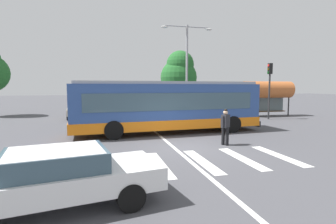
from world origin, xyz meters
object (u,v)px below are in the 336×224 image
at_px(parked_car_champagne, 78,109).
at_px(background_tree_right, 179,74).
at_px(foreground_sedan, 59,175).
at_px(bus_stop_shelter, 267,90).
at_px(twin_arm_street_lamp, 187,60).
at_px(parked_car_white, 111,108).
at_px(pedestrian_crossing_street, 225,125).
at_px(parked_car_charcoal, 140,108).
at_px(parked_car_blue, 193,107).
at_px(traffic_light_far_corner, 270,82).
at_px(city_transit_bus, 168,106).
at_px(parked_car_teal, 167,107).

relative_size(parked_car_champagne, background_tree_right, 0.64).
xyz_separation_m(foreground_sedan, bus_stop_shelter, (15.97, 15.42, 1.65)).
bearing_deg(twin_arm_street_lamp, bus_stop_shelter, -6.51).
xyz_separation_m(foreground_sedan, parked_car_champagne, (-1.06, 18.09, 0.00)).
bearing_deg(foreground_sedan, parked_car_white, 84.44).
relative_size(foreground_sedan, bus_stop_shelter, 0.97).
distance_m(pedestrian_crossing_street, foreground_sedan, 8.27).
relative_size(parked_car_charcoal, background_tree_right, 0.62).
height_order(parked_car_blue, traffic_light_far_corner, traffic_light_far_corner).
relative_size(city_transit_bus, pedestrian_crossing_street, 6.63).
relative_size(parked_car_blue, background_tree_right, 0.63).
bearing_deg(bus_stop_shelter, parked_car_teal, 159.22).
relative_size(twin_arm_street_lamp, background_tree_right, 1.11).
xyz_separation_m(parked_car_teal, traffic_light_far_corner, (7.58, -5.46, 2.40)).
relative_size(parked_car_champagne, bus_stop_shelter, 0.95).
bearing_deg(city_transit_bus, parked_car_white, 106.79).
xyz_separation_m(parked_car_teal, background_tree_right, (3.48, 7.48, 3.65)).
height_order(foreground_sedan, parked_car_champagne, same).
distance_m(city_transit_bus, parked_car_champagne, 10.84).
xyz_separation_m(pedestrian_crossing_street, foreground_sedan, (-6.57, -5.01, -0.20)).
distance_m(pedestrian_crossing_street, parked_car_white, 14.56).
bearing_deg(bus_stop_shelter, parked_car_blue, 153.06).
relative_size(city_transit_bus, traffic_light_far_corner, 2.42).
bearing_deg(pedestrian_crossing_street, city_transit_bus, 114.22).
xyz_separation_m(city_transit_bus, parked_car_teal, (2.36, 9.78, -0.82)).
bearing_deg(bus_stop_shelter, parked_car_white, 166.67).
relative_size(pedestrian_crossing_street, parked_car_teal, 0.37).
bearing_deg(city_transit_bus, background_tree_right, 71.31).
xyz_separation_m(foreground_sedan, twin_arm_street_lamp, (8.36, 16.29, 4.32)).
relative_size(foreground_sedan, twin_arm_street_lamp, 0.58).
relative_size(parked_car_charcoal, twin_arm_street_lamp, 0.56).
bearing_deg(parked_car_charcoal, bus_stop_shelter, -14.24).
relative_size(foreground_sedan, traffic_light_far_corner, 1.01).
distance_m(parked_car_blue, bus_stop_shelter, 7.11).
bearing_deg(parked_car_teal, parked_car_white, 180.00).
xyz_separation_m(foreground_sedan, parked_car_charcoal, (4.46, 18.35, 0.00)).
height_order(parked_car_white, background_tree_right, background_tree_right).
bearing_deg(traffic_light_far_corner, parked_car_blue, 133.10).
bearing_deg(bus_stop_shelter, background_tree_right, 116.30).
height_order(pedestrian_crossing_street, bus_stop_shelter, bus_stop_shelter).
relative_size(parked_car_champagne, twin_arm_street_lamp, 0.57).
distance_m(city_transit_bus, parked_car_charcoal, 9.39).
height_order(city_transit_bus, foreground_sedan, city_transit_bus).
relative_size(parked_car_white, twin_arm_street_lamp, 0.57).
height_order(city_transit_bus, bus_stop_shelter, bus_stop_shelter).
bearing_deg(parked_car_teal, traffic_light_far_corner, -35.80).
relative_size(pedestrian_crossing_street, traffic_light_far_corner, 0.36).
distance_m(twin_arm_street_lamp, background_tree_right, 10.24).
bearing_deg(traffic_light_far_corner, foreground_sedan, -137.86).
xyz_separation_m(city_transit_bus, traffic_light_far_corner, (9.93, 4.31, 1.58)).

